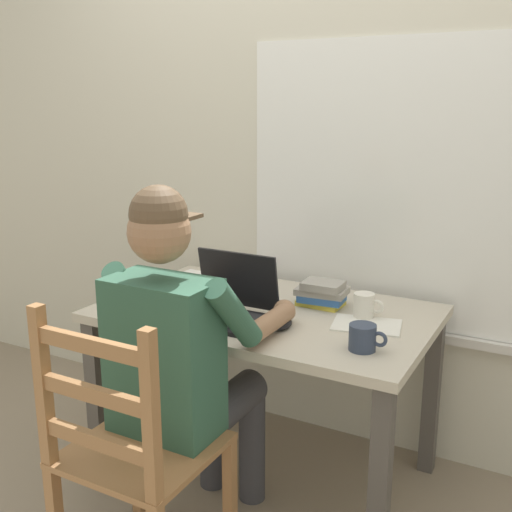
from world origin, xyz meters
name	(u,v)px	position (x,y,z in m)	size (l,w,h in m)	color
ground_plane	(265,472)	(0.00, 0.00, 0.00)	(8.00, 8.00, 0.00)	gray
back_wall	(319,148)	(0.01, 0.47, 1.29)	(6.00, 0.08, 2.60)	beige
desk	(266,332)	(0.00, 0.00, 0.62)	(1.25, 0.78, 0.71)	#BCB29E
seated_person	(184,353)	(-0.06, -0.47, 0.69)	(0.50, 0.60, 1.26)	#2D5642
wooden_chair	(132,457)	(-0.06, -0.75, 0.47)	(0.42, 0.42, 0.95)	olive
laptop	(227,303)	(-0.09, -0.14, 0.77)	(0.33, 0.27, 0.23)	black
computer_mouse	(282,324)	(0.15, -0.16, 0.73)	(0.06, 0.10, 0.03)	black
coffee_mug_white	(365,306)	(0.36, 0.08, 0.76)	(0.11, 0.08, 0.09)	silver
coffee_mug_dark	(363,337)	(0.46, -0.21, 0.75)	(0.13, 0.09, 0.09)	#2D384C
book_stack_main	(322,294)	(0.17, 0.14, 0.76)	(0.20, 0.15, 0.10)	gold
paper_pile_near_laptop	(199,278)	(-0.45, 0.21, 0.72)	(0.23, 0.17, 0.01)	white
paper_pile_back_corner	(367,325)	(0.40, 0.01, 0.71)	(0.24, 0.17, 0.01)	silver
landscape_photo_print	(233,284)	(-0.28, 0.22, 0.71)	(0.13, 0.09, 0.00)	#7A4293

